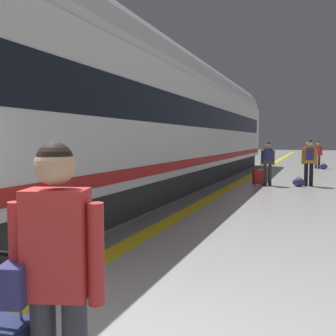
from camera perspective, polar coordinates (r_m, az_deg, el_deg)
The scene contains 10 objects.
safety_line_strip at distance 11.97m, azimuth 8.44°, elevation -3.71°, with size 0.36×80.00×0.01m, color yellow.
tactile_edge_band at distance 12.05m, azimuth 6.85°, elevation -3.64°, with size 0.65×80.00×0.01m, color slate.
high_speed_train at distance 8.71m, azimuth -12.64°, elevation 9.67°, with size 2.94×36.05×4.97m.
traveller_foreground at distance 2.17m, azimuth -17.39°, elevation -15.32°, with size 0.55×0.39×1.70m.
passenger_near at distance 13.88m, azimuth 15.41°, elevation 1.27°, with size 0.49×0.37×1.62m.
suitcase_near at distance 13.86m, azimuth 13.96°, elevation -1.37°, with size 0.44×0.37×0.58m.
passenger_mid at distance 14.18m, azimuth 21.29°, elevation 1.38°, with size 0.52×0.36×1.70m.
duffel_bag_mid at distance 13.99m, azimuth 19.85°, elevation -2.13°, with size 0.44×0.26×0.36m.
passenger_far at distance 22.99m, azimuth 22.47°, elevation 2.24°, with size 0.50×0.22×1.60m.
duffel_bag_far at distance 22.71m, azimuth 23.22°, elevation 0.23°, with size 0.44×0.26×0.36m.
Camera 1 is at (1.94, -1.51, 1.71)m, focal length 38.81 mm.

